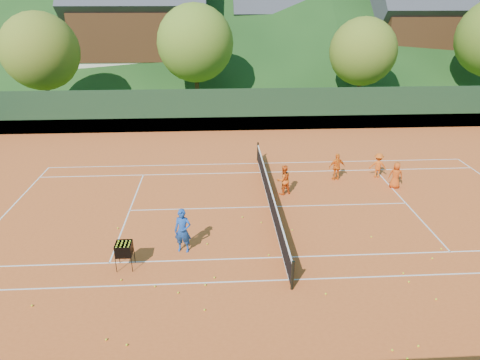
{
  "coord_description": "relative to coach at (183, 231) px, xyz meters",
  "views": [
    {
      "loc": [
        -2.38,
        -17.42,
        9.05
      ],
      "look_at": [
        -1.39,
        0.0,
        1.4
      ],
      "focal_mm": 32.0,
      "sensor_mm": 36.0,
      "label": 1
    }
  ],
  "objects": [
    {
      "name": "tennis_ball_9",
      "position": [
        1.16,
        -1.8,
        -0.84
      ],
      "size": [
        0.07,
        0.07,
        0.07
      ],
      "primitive_type": "sphere",
      "color": "#CED824",
      "rests_on": "clay_court"
    },
    {
      "name": "tree_b",
      "position": [
        -0.27,
        23.45,
        4.3
      ],
      "size": [
        6.4,
        6.4,
        8.4
      ],
      "color": "#3D2818",
      "rests_on": "ground"
    },
    {
      "name": "perimeter_fence",
      "position": [
        3.73,
        3.45,
        0.37
      ],
      "size": [
        40.4,
        24.24,
        3.0
      ],
      "color": "black",
      "rests_on": "clay_court"
    },
    {
      "name": "tree_a",
      "position": [
        -12.27,
        21.45,
        3.97
      ],
      "size": [
        6.0,
        6.0,
        7.88
      ],
      "color": "#412B1A",
      "rests_on": "ground"
    },
    {
      "name": "chalet_left",
      "position": [
        -6.27,
        33.45,
        4.75
      ],
      "size": [
        13.8,
        9.93,
        12.92
      ],
      "color": "beige",
      "rests_on": "ground"
    },
    {
      "name": "tennis_ball_25",
      "position": [
        7.77,
        -1.92,
        -0.84
      ],
      "size": [
        0.07,
        0.07,
        0.07
      ],
      "primitive_type": "sphere",
      "color": "#CED824",
      "rests_on": "clay_court"
    },
    {
      "name": "tennis_ball_4",
      "position": [
        4.38,
        1.25,
        -0.84
      ],
      "size": [
        0.07,
        0.07,
        0.07
      ],
      "primitive_type": "sphere",
      "color": "#CED824",
      "rests_on": "clay_court"
    },
    {
      "name": "tennis_net",
      "position": [
        3.73,
        3.45,
        -0.38
      ],
      "size": [
        0.1,
        12.07,
        1.1
      ],
      "color": "black",
      "rests_on": "clay_court"
    },
    {
      "name": "tennis_ball_20",
      "position": [
        0.85,
        -3.43,
        -0.84
      ],
      "size": [
        0.07,
        0.07,
        0.07
      ],
      "primitive_type": "sphere",
      "color": "#CED824",
      "rests_on": "clay_court"
    },
    {
      "name": "tennis_ball_1",
      "position": [
        -1.29,
        -4.74,
        -0.84
      ],
      "size": [
        0.07,
        0.07,
        0.07
      ],
      "primitive_type": "sphere",
      "color": "#CED824",
      "rests_on": "clay_court"
    },
    {
      "name": "tennis_ball_21",
      "position": [
        4.79,
        -2.88,
        -0.84
      ],
      "size": [
        0.07,
        0.07,
        0.07
      ],
      "primitive_type": "sphere",
      "color": "#CED824",
      "rests_on": "clay_court"
    },
    {
      "name": "tennis_ball_22",
      "position": [
        7.48,
        0.53,
        -0.84
      ],
      "size": [
        0.07,
        0.07,
        0.07
      ],
      "primitive_type": "sphere",
      "color": "#CED824",
      "rests_on": "clay_court"
    },
    {
      "name": "coach",
      "position": [
        0.0,
        0.0,
        0.0
      ],
      "size": [
        0.71,
        0.53,
        1.75
      ],
      "primitive_type": "imported",
      "rotation": [
        0.0,
        0.0,
        -0.19
      ],
      "color": "#1845A0",
      "rests_on": "clay_court"
    },
    {
      "name": "tennis_ball_0",
      "position": [
        0.88,
        0.38,
        -0.84
      ],
      "size": [
        0.07,
        0.07,
        0.07
      ],
      "primitive_type": "sphere",
      "color": "#CED824",
      "rests_on": "clay_court"
    },
    {
      "name": "tennis_ball_10",
      "position": [
        9.86,
        -0.49,
        -0.84
      ],
      "size": [
        0.07,
        0.07,
        0.07
      ],
      "primitive_type": "sphere",
      "color": "#CED824",
      "rests_on": "clay_court"
    },
    {
      "name": "ground",
      "position": [
        3.73,
        3.45,
        -0.9
      ],
      "size": [
        400.0,
        400.0,
        0.0
      ],
      "primitive_type": "plane",
      "color": "#2F4F18",
      "rests_on": "ground"
    },
    {
      "name": "tennis_ball_14",
      "position": [
        6.82,
        -5.25,
        -0.84
      ],
      "size": [
        0.07,
        0.07,
        0.07
      ],
      "primitive_type": "sphere",
      "color": "#CED824",
      "rests_on": "clay_court"
    },
    {
      "name": "tennis_ball_8",
      "position": [
        -4.57,
        -2.92,
        -0.84
      ],
      "size": [
        0.07,
        0.07,
        0.07
      ],
      "primitive_type": "sphere",
      "color": "#CED824",
      "rests_on": "clay_court"
    },
    {
      "name": "student_c",
      "position": [
        10.25,
        5.21,
        -0.2
      ],
      "size": [
        0.77,
        0.62,
        1.36
      ],
      "primitive_type": "imported",
      "rotation": [
        0.0,
        0.0,
        2.81
      ],
      "color": "#CB4912",
      "rests_on": "clay_court"
    },
    {
      "name": "student_a",
      "position": [
        4.53,
        4.8,
        -0.13
      ],
      "size": [
        0.88,
        0.79,
        1.49
      ],
      "primitive_type": "imported",
      "rotation": [
        0.0,
        0.0,
        3.51
      ],
      "color": "#EE5B15",
      "rests_on": "clay_court"
    },
    {
      "name": "tennis_ball_2",
      "position": [
        9.21,
        -1.09,
        -0.84
      ],
      "size": [
        0.07,
        0.07,
        0.07
      ],
      "primitive_type": "sphere",
      "color": "#CED824",
      "rests_on": "clay_court"
    },
    {
      "name": "tennis_ball_3",
      "position": [
        -2.87,
        1.82,
        -0.84
      ],
      "size": [
        0.07,
        0.07,
        0.07
      ],
      "primitive_type": "sphere",
      "color": "#CED824",
      "rests_on": "clay_court"
    },
    {
      "name": "court_lines",
      "position": [
        3.73,
        3.45,
        -0.87
      ],
      "size": [
        23.83,
        11.03,
        0.0
      ],
      "color": "white",
      "rests_on": "clay_court"
    },
    {
      "name": "tennis_ball_6",
      "position": [
        6.33,
        -5.67,
        -0.84
      ],
      "size": [
        0.07,
        0.07,
        0.07
      ],
      "primitive_type": "sphere",
      "color": "#CED824",
      "rests_on": "clay_court"
    },
    {
      "name": "chalet_right",
      "position": [
        23.73,
        33.45,
        4.36
      ],
      "size": [
        11.5,
        8.82,
        11.91
      ],
      "color": "beige",
      "rests_on": "ground"
    },
    {
      "name": "student_d",
      "position": [
        9.84,
        6.58,
        -0.2
      ],
      "size": [
        0.97,
        0.71,
        1.34
      ],
      "primitive_type": "imported",
      "rotation": [
        0.0,
        0.0,
        2.87
      ],
      "color": "#E05813",
      "rests_on": "clay_court"
    },
    {
      "name": "student_b",
      "position": [
        7.57,
        6.36,
        -0.15
      ],
      "size": [
        0.9,
        0.48,
        1.46
      ],
      "primitive_type": "imported",
      "rotation": [
        0.0,
        0.0,
        3.29
      ],
      "color": "orange",
      "rests_on": "clay_court"
    },
    {
      "name": "tennis_ball_17",
      "position": [
        2.4,
        2.47,
        -0.84
      ],
      "size": [
        0.07,
        0.07,
        0.07
      ],
      "primitive_type": "sphere",
      "color": "#CED824",
      "rests_on": "clay_court"
    },
    {
      "name": "tennis_ball_12",
      "position": [
        7.76,
        -2.42,
        -0.84
      ],
      "size": [
        0.07,
        0.07,
        0.07
      ],
      "primitive_type": "sphere",
      "color": "#CED824",
      "rests_on": "clay_court"
    },
    {
      "name": "tennis_ball_16",
      "position": [
        -1.91,
        -4.51,
        -0.84
      ],
      "size": [
        0.07,
        0.07,
        0.07
      ],
      "primitive_type": "sphere",
      "color": "#CED824",
      "rests_on": "clay_court"
    },
    {
      "name": "tennis_ball_5",
      "position": [
        8.26,
        -3.35,
        -0.84
      ],
      "size": [
        0.07,
        0.07,
        0.07
      ],
      "primitive_type": "sphere",
      "color": "#CED824",
      "rests_on": "clay_court"
    },
    {
      "name": "tennis_ball_15",
      "position": [
        -0.03,
        -2.54,
        -0.84
      ],
      "size": [
        0.07,
        0.07,
        0.07
      ],
      "primitive_type": "sphere",
      "color": "#CED824",
      "rests_on": "clay_court"
    },
    {
      "name": "tree_c",
      "position": [
        13.73,
        22.45,
        3.65
      ],
      "size": [
        5.6,
        5.6,
        7.35
      ],
      "color": "#3E2818",
      "rests_on": "ground"
    },
    {
      "name": "tennis_ball_23",
      "position": [
        -0.83,
        -2.17,
        -0.84
      ],
      "size": [
        0.07,
        0.07,
        0.07
      ],
      "primitive_type": "sphere",
      "color": "#CED824",
      "rests_on": "clay_court"
    },
    {
      "name": "ball_hopper",
      "position": [
        -2.01,
        -0.96,
        -0.13
      ],
      "size": [
        0.57,
        0.57,
        1.0
      ],
      "color": "black",
      "rests_on": "clay_court"
    },
    {
      "name": "chalet_mid",
      "position": [
        9.73,
        37.45,
        4.09
      ],
      "size": [
        12.65,
        8.82,
        11.45
      ],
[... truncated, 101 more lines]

